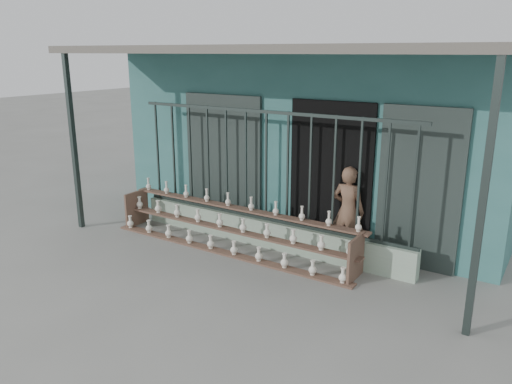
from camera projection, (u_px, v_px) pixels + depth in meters
The scene contains 6 objects.
ground at pixel (219, 274), 7.26m from camera, with size 60.00×60.00×0.00m, color slate.
workshop_building at pixel (341, 127), 10.24m from camera, with size 7.40×6.60×3.21m.
parapet_wall at pixel (266, 233), 8.25m from camera, with size 5.00×0.20×0.45m, color #9AB49B.
security_fence at pixel (266, 167), 7.95m from camera, with size 5.00×0.04×1.80m.
shelf_rack at pixel (231, 228), 8.10m from camera, with size 4.50×0.68×0.85m.
elderly_woman at pixel (348, 211), 7.79m from camera, with size 0.52×0.34×1.44m, color brown.
Camera 1 is at (4.07, -5.31, 3.12)m, focal length 35.00 mm.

